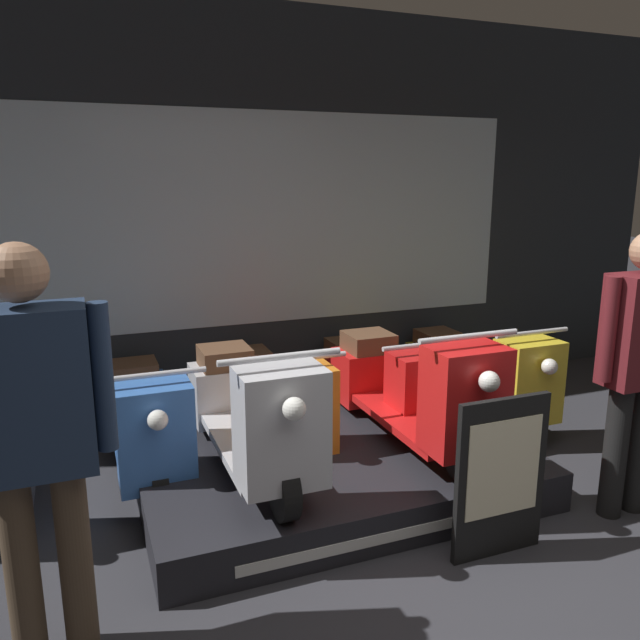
{
  "coord_description": "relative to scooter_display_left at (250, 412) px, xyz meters",
  "views": [
    {
      "loc": [
        -1.46,
        -1.83,
        1.9
      ],
      "look_at": [
        -0.03,
        1.82,
        0.99
      ],
      "focal_mm": 35.0,
      "sensor_mm": 36.0,
      "label": 1
    }
  ],
  "objects": [
    {
      "name": "shop_wall_back",
      "position": [
        0.61,
        1.67,
        1.02
      ],
      "size": [
        7.91,
        0.09,
        3.2
      ],
      "color": "#23282D",
      "rests_on": "ground_plane"
    },
    {
      "name": "scooter_backrow_2",
      "position": [
        0.34,
        0.69,
        -0.24
      ],
      "size": [
        0.6,
        1.66,
        0.85
      ],
      "color": "black",
      "rests_on": "ground_plane"
    },
    {
      "name": "person_left_browsing",
      "position": [
        -1.05,
        -0.87,
        0.42
      ],
      "size": [
        0.59,
        0.24,
        1.68
      ],
      "color": "#473828",
      "rests_on": "ground_plane"
    },
    {
      "name": "display_platform",
      "position": [
        0.52,
        0.02,
        -0.46
      ],
      "size": [
        2.33,
        1.58,
        0.24
      ],
      "color": "black",
      "rests_on": "ground_plane"
    },
    {
      "name": "person_right_browsing",
      "position": [
        1.96,
        -0.87,
        0.36
      ],
      "size": [
        0.55,
        0.22,
        1.62
      ],
      "color": "black",
      "rests_on": "ground_plane"
    },
    {
      "name": "scooter_backrow_4",
      "position": [
        2.06,
        0.69,
        -0.24
      ],
      "size": [
        0.6,
        1.66,
        0.85
      ],
      "color": "black",
      "rests_on": "ground_plane"
    },
    {
      "name": "scooter_display_right",
      "position": [
        1.05,
        0.0,
        0.0
      ],
      "size": [
        0.6,
        1.66,
        0.85
      ],
      "color": "black",
      "rests_on": "display_platform"
    },
    {
      "name": "scooter_backrow_1",
      "position": [
        -0.53,
        0.69,
        -0.24
      ],
      "size": [
        0.6,
        1.66,
        0.85
      ],
      "color": "black",
      "rests_on": "ground_plane"
    },
    {
      "name": "scooter_backrow_3",
      "position": [
        1.2,
        0.69,
        -0.24
      ],
      "size": [
        0.6,
        1.66,
        0.85
      ],
      "color": "black",
      "rests_on": "ground_plane"
    },
    {
      "name": "scooter_display_left",
      "position": [
        0.0,
        0.0,
        0.0
      ],
      "size": [
        0.6,
        1.66,
        0.85
      ],
      "color": "black",
      "rests_on": "display_platform"
    },
    {
      "name": "price_sign_board",
      "position": [
        1.03,
        -0.95,
        -0.15
      ],
      "size": [
        0.52,
        0.04,
        0.85
      ],
      "color": "black",
      "rests_on": "ground_plane"
    }
  ]
}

